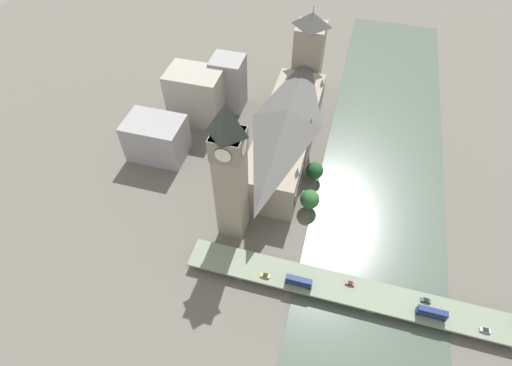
{
  "coord_description": "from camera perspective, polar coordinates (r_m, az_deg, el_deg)",
  "views": [
    {
      "loc": [
        -10.8,
        157.43,
        165.11
      ],
      "look_at": [
        22.06,
        37.49,
        20.81
      ],
      "focal_mm": 28.0,
      "sensor_mm": 36.0,
      "label": 1
    }
  ],
  "objects": [
    {
      "name": "tree_embankment_near",
      "position": [
        216.88,
        8.38,
        1.76
      ],
      "size": [
        9.21,
        9.21,
        11.61
      ],
      "color": "brown",
      "rests_on": "ground_plane"
    },
    {
      "name": "parliament_hall",
      "position": [
        224.84,
        4.37,
        7.32
      ],
      "size": [
        28.27,
        97.68,
        31.0
      ],
      "color": "gray",
      "rests_on": "ground_plane"
    },
    {
      "name": "car_northbound_tail",
      "position": [
        189.38,
        23.09,
        -15.15
      ],
      "size": [
        4.03,
        1.84,
        1.32
      ],
      "color": "#2D5638",
      "rests_on": "road_bridge"
    },
    {
      "name": "double_decker_bus_lead",
      "position": [
        177.85,
        6.13,
        -13.78
      ],
      "size": [
        11.79,
        2.66,
        4.7
      ],
      "color": "navy",
      "rests_on": "road_bridge"
    },
    {
      "name": "victoria_tower",
      "position": [
        267.21,
        7.51,
        17.77
      ],
      "size": [
        17.9,
        17.9,
        58.54
      ],
      "color": "gray",
      "rests_on": "ground_plane"
    },
    {
      "name": "double_decker_bus_mid",
      "position": [
        185.32,
        23.85,
        -16.59
      ],
      "size": [
        11.93,
        2.61,
        5.03
      ],
      "color": "navy",
      "rests_on": "road_bridge"
    },
    {
      "name": "tree_embankment_mid",
      "position": [
        203.04,
        7.7,
        -2.32
      ],
      "size": [
        9.91,
        9.91,
        12.42
      ],
      "color": "brown",
      "rests_on": "ground_plane"
    },
    {
      "name": "city_block_west",
      "position": [
        250.51,
        -8.5,
        12.27
      ],
      "size": [
        32.09,
        22.43,
        32.91
      ],
      "color": "#A39E93",
      "rests_on": "ground_plane"
    },
    {
      "name": "city_block_east",
      "position": [
        257.05,
        -3.95,
        14.01
      ],
      "size": [
        19.31,
        17.63,
        34.55
      ],
      "color": "#939399",
      "rests_on": "ground_plane"
    },
    {
      "name": "city_block_center",
      "position": [
        232.13,
        -14.02,
        6.21
      ],
      "size": [
        31.86,
        22.08,
        23.81
      ],
      "color": "#939399",
      "rests_on": "ground_plane"
    },
    {
      "name": "road_bridge",
      "position": [
        184.6,
        16.23,
        -15.26
      ],
      "size": [
        164.1,
        14.19,
        4.75
      ],
      "color": "#5D6A59",
      "rests_on": "ground_plane"
    },
    {
      "name": "clock_tower",
      "position": [
        168.19,
        -3.73,
        1.76
      ],
      "size": [
        13.4,
        13.4,
        76.81
      ],
      "color": "gray",
      "rests_on": "ground_plane"
    },
    {
      "name": "car_northbound_lead",
      "position": [
        183.22,
        13.28,
        -13.76
      ],
      "size": [
        3.87,
        1.8,
        1.38
      ],
      "color": "maroon",
      "rests_on": "road_bridge"
    },
    {
      "name": "ground_plane",
      "position": [
        228.39,
        7.85,
        2.36
      ],
      "size": [
        600.0,
        600.0,
        0.0
      ],
      "primitive_type": "plane",
      "color": "#605E56"
    },
    {
      "name": "river_water",
      "position": [
        229.77,
        17.43,
        0.42
      ],
      "size": [
        66.05,
        360.0,
        0.3
      ],
      "primitive_type": "cube",
      "color": "#47564C",
      "rests_on": "ground_plane"
    },
    {
      "name": "car_northbound_mid",
      "position": [
        193.69,
        29.92,
        -17.77
      ],
      "size": [
        4.12,
        1.77,
        1.35
      ],
      "color": "silver",
      "rests_on": "road_bridge"
    },
    {
      "name": "car_southbound_lead",
      "position": [
        180.3,
        1.32,
        -13.07
      ],
      "size": [
        4.2,
        1.89,
        1.48
      ],
      "color": "gold",
      "rests_on": "road_bridge"
    }
  ]
}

